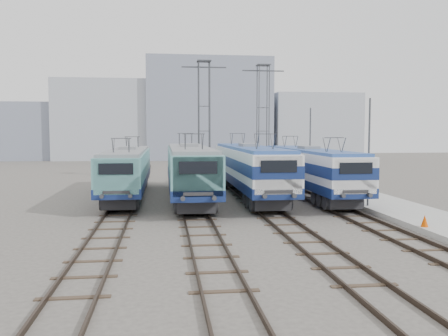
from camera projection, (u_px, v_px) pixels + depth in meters
ground at (237, 219)px, 26.67m from camera, size 160.00×160.00×0.00m
platform at (354, 195)px, 35.85m from camera, size 4.00×70.00×0.30m
locomotive_far_left at (128, 168)px, 35.21m from camera, size 2.80×17.67×3.32m
locomotive_center_left at (189, 167)px, 34.37m from camera, size 2.98×18.85×3.55m
locomotive_center_right at (249, 166)px, 35.35m from camera, size 2.98×18.84×3.54m
locomotive_far_right at (309, 167)px, 35.54m from camera, size 2.82×17.85×3.36m
catenary_tower_west at (204, 115)px, 47.93m from camera, size 4.50×1.20×12.00m
catenary_tower_east at (263, 116)px, 50.72m from camera, size 4.50×1.20×12.00m
mast_front at (369, 155)px, 29.46m from camera, size 0.12×0.12×7.00m
mast_mid at (310, 148)px, 41.33m from camera, size 0.12×0.12×7.00m
mast_rear at (277, 145)px, 53.20m from camera, size 0.12×0.12×7.00m
safety_cone at (425, 221)px, 23.01m from camera, size 0.36×0.36×0.58m
building_west at (109, 120)px, 85.73m from camera, size 18.00×12.00×14.00m
building_center at (208, 110)px, 87.82m from camera, size 22.00×14.00×18.00m
building_east at (312, 126)px, 90.55m from camera, size 16.00×12.00×12.00m
building_far_west at (17, 131)px, 83.88m from camera, size 14.00×10.00×10.00m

